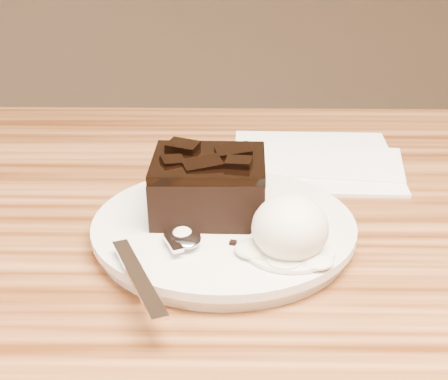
{
  "coord_description": "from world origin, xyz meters",
  "views": [
    {
      "loc": [
        -0.07,
        -0.42,
        1.02
      ],
      "look_at": [
        -0.07,
        0.07,
        0.79
      ],
      "focal_mm": 55.15,
      "sensor_mm": 36.0,
      "label": 1
    }
  ],
  "objects_px": {
    "brownie": "(209,189)",
    "ice_cream_scoop": "(290,228)",
    "spoon": "(182,238)",
    "napkin": "(314,160)",
    "plate": "(224,231)"
  },
  "relations": [
    {
      "from": "brownie",
      "to": "napkin",
      "type": "distance_m",
      "value": 0.18
    },
    {
      "from": "brownie",
      "to": "napkin",
      "type": "bearing_deg",
      "value": 55.35
    },
    {
      "from": "plate",
      "to": "napkin",
      "type": "relative_size",
      "value": 1.29
    },
    {
      "from": "ice_cream_scoop",
      "to": "spoon",
      "type": "xyz_separation_m",
      "value": [
        -0.08,
        0.01,
        -0.01
      ]
    },
    {
      "from": "brownie",
      "to": "spoon",
      "type": "relative_size",
      "value": 0.58
    },
    {
      "from": "plate",
      "to": "spoon",
      "type": "height_order",
      "value": "spoon"
    },
    {
      "from": "plate",
      "to": "spoon",
      "type": "relative_size",
      "value": 1.35
    },
    {
      "from": "brownie",
      "to": "ice_cream_scoop",
      "type": "distance_m",
      "value": 0.09
    },
    {
      "from": "ice_cream_scoop",
      "to": "spoon",
      "type": "relative_size",
      "value": 0.39
    },
    {
      "from": "plate",
      "to": "napkin",
      "type": "distance_m",
      "value": 0.19
    },
    {
      "from": "plate",
      "to": "ice_cream_scoop",
      "type": "xyz_separation_m",
      "value": [
        0.05,
        -0.05,
        0.03
      ]
    },
    {
      "from": "spoon",
      "to": "napkin",
      "type": "relative_size",
      "value": 0.95
    },
    {
      "from": "brownie",
      "to": "spoon",
      "type": "xyz_separation_m",
      "value": [
        -0.02,
        -0.05,
        -0.02
      ]
    },
    {
      "from": "brownie",
      "to": "napkin",
      "type": "relative_size",
      "value": 0.55
    },
    {
      "from": "plate",
      "to": "napkin",
      "type": "bearing_deg",
      "value": 61.39
    }
  ]
}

